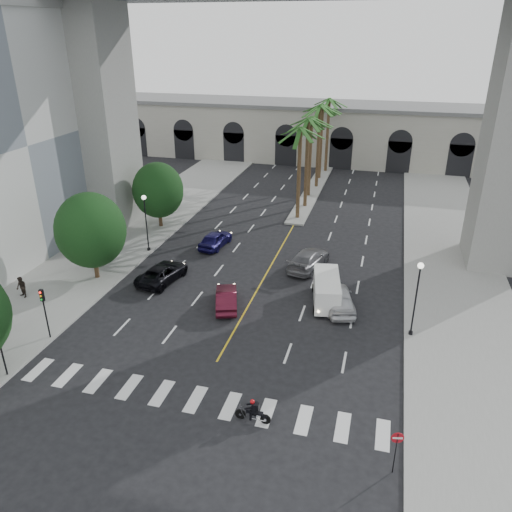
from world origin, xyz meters
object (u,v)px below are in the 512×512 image
(car_d, at_px, (309,259))
(lamp_post_right, at_px, (417,293))
(traffic_signal_far, at_px, (44,306))
(car_b, at_px, (226,298))
(car_e, at_px, (215,239))
(do_not_enter_sign, at_px, (397,444))
(car_a, at_px, (339,298))
(car_c, at_px, (163,273))
(cargo_van, at_px, (327,289))
(motorcycle_rider, at_px, (254,412))
(pedestrian_b, at_px, (21,287))
(lamp_post_left_far, at_px, (146,218))

(car_d, bearing_deg, lamp_post_right, 147.06)
(traffic_signal_far, distance_m, car_b, 12.17)
(car_d, xyz_separation_m, car_e, (-9.08, 2.18, -0.04))
(car_d, height_order, do_not_enter_sign, do_not_enter_sign)
(car_e, height_order, do_not_enter_sign, do_not_enter_sign)
(car_a, relative_size, car_c, 0.96)
(car_c, bearing_deg, cargo_van, -171.09)
(cargo_van, bearing_deg, car_b, -171.19)
(motorcycle_rider, relative_size, cargo_van, 0.38)
(car_d, bearing_deg, pedestrian_b, 41.91)
(car_d, height_order, pedestrian_b, pedestrian_b)
(car_a, xyz_separation_m, pedestrian_b, (-22.96, -4.77, 0.15))
(car_c, bearing_deg, car_d, -143.62)
(car_a, relative_size, pedestrian_b, 2.94)
(traffic_signal_far, bearing_deg, car_e, 72.68)
(car_e, xyz_separation_m, cargo_van, (11.36, -7.81, 0.40))
(car_d, bearing_deg, car_a, 130.86)
(car_c, bearing_deg, lamp_post_right, -179.39)
(lamp_post_left_far, relative_size, cargo_van, 1.05)
(lamp_post_left_far, relative_size, motorcycle_rider, 2.80)
(lamp_post_left_far, height_order, traffic_signal_far, lamp_post_left_far)
(cargo_van, height_order, pedestrian_b, cargo_van)
(car_a, distance_m, car_e, 14.90)
(cargo_van, bearing_deg, pedestrian_b, -176.64)
(cargo_van, relative_size, pedestrian_b, 3.08)
(car_e, bearing_deg, car_d, 173.35)
(motorcycle_rider, xyz_separation_m, car_b, (-5.02, 10.75, 0.08))
(lamp_post_left_far, xyz_separation_m, do_not_enter_sign, (21.90, -19.75, -1.51))
(lamp_post_left_far, bearing_deg, lamp_post_right, -19.33)
(lamp_post_left_far, bearing_deg, car_c, -53.35)
(car_a, distance_m, do_not_enter_sign, 14.71)
(car_a, distance_m, car_c, 14.14)
(lamp_post_left_far, xyz_separation_m, traffic_signal_far, (0.10, -14.50, -0.71))
(lamp_post_right, distance_m, cargo_van, 6.95)
(car_a, xyz_separation_m, cargo_van, (-0.99, 0.52, 0.32))
(lamp_post_right, height_order, car_d, lamp_post_right)
(car_b, relative_size, cargo_van, 0.84)
(motorcycle_rider, relative_size, car_b, 0.45)
(do_not_enter_sign, bearing_deg, lamp_post_left_far, 125.27)
(car_e, bearing_deg, traffic_signal_far, 79.50)
(motorcycle_rider, distance_m, cargo_van, 13.27)
(car_b, height_order, cargo_van, cargo_van)
(car_b, xyz_separation_m, car_e, (-4.44, 10.19, 0.05))
(motorcycle_rider, bearing_deg, car_a, 78.66)
(traffic_signal_far, distance_m, car_d, 20.90)
(lamp_post_right, relative_size, pedestrian_b, 3.24)
(car_e, height_order, cargo_van, cargo_van)
(motorcycle_rider, bearing_deg, car_d, 92.72)
(lamp_post_left_far, relative_size, traffic_signal_far, 1.47)
(pedestrian_b, bearing_deg, traffic_signal_far, -14.68)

